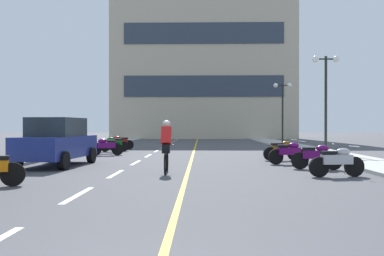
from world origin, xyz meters
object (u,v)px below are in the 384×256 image
(motorcycle_5, at_px, (317,156))
(motorcycle_9, at_px, (106,145))
(street_lamp_far, at_px, (283,99))
(motorcycle_7, at_px, (282,150))
(parked_car_near, at_px, (57,142))
(motorcycle_4, at_px, (337,161))
(motorcycle_8, at_px, (106,146))
(motorcycle_6, at_px, (289,152))
(street_lamp_mid, at_px, (326,82))
(cyclist_rider, at_px, (166,145))
(motorcycle_11, at_px, (120,142))
(motorcycle_10, at_px, (114,144))

(motorcycle_5, distance_m, motorcycle_9, 12.31)
(street_lamp_far, distance_m, motorcycle_7, 15.58)
(parked_car_near, distance_m, motorcycle_4, 10.01)
(motorcycle_7, relative_size, motorcycle_8, 1.01)
(motorcycle_4, bearing_deg, motorcycle_6, 97.79)
(motorcycle_6, bearing_deg, street_lamp_mid, 61.80)
(parked_car_near, height_order, motorcycle_8, parked_car_near)
(motorcycle_7, distance_m, cyclist_rider, 6.84)
(street_lamp_mid, relative_size, cyclist_rider, 2.91)
(parked_car_near, xyz_separation_m, cyclist_rider, (4.34, -2.37, -0.03))
(motorcycle_6, distance_m, cyclist_rider, 5.60)
(street_lamp_mid, bearing_deg, motorcycle_6, -118.20)
(street_lamp_mid, distance_m, motorcycle_5, 9.05)
(motorcycle_4, height_order, motorcycle_11, same)
(motorcycle_6, relative_size, motorcycle_10, 1.03)
(parked_car_near, relative_size, motorcycle_11, 2.62)
(street_lamp_mid, distance_m, motorcycle_8, 12.07)
(motorcycle_8, distance_m, motorcycle_11, 5.33)
(motorcycle_11, bearing_deg, street_lamp_far, 30.02)
(motorcycle_4, distance_m, motorcycle_7, 5.86)
(motorcycle_5, height_order, motorcycle_6, same)
(motorcycle_6, height_order, motorcycle_9, same)
(motorcycle_5, relative_size, motorcycle_6, 1.00)
(parked_car_near, distance_m, motorcycle_7, 9.38)
(motorcycle_7, relative_size, cyclist_rider, 0.95)
(motorcycle_8, bearing_deg, cyclist_rider, -64.67)
(motorcycle_4, distance_m, motorcycle_10, 15.01)
(parked_car_near, bearing_deg, motorcycle_8, 83.88)
(street_lamp_far, bearing_deg, motorcycle_4, -96.70)
(motorcycle_6, xyz_separation_m, motorcycle_10, (-8.58, 7.86, 0.00))
(street_lamp_mid, distance_m, parked_car_near, 14.20)
(motorcycle_6, relative_size, motorcycle_9, 1.02)
(motorcycle_10, xyz_separation_m, motorcycle_11, (-0.07, 2.18, 0.00))
(street_lamp_far, height_order, motorcycle_9, street_lamp_far)
(street_lamp_far, xyz_separation_m, motorcycle_6, (-3.00, -16.76, -3.19))
(street_lamp_far, distance_m, motorcycle_9, 16.07)
(street_lamp_mid, xyz_separation_m, motorcycle_4, (-2.64, -10.01, -3.41))
(motorcycle_7, height_order, motorcycle_11, same)
(motorcycle_6, xyz_separation_m, motorcycle_9, (-8.68, 6.19, 0.00))
(motorcycle_10, bearing_deg, cyclist_rider, -70.09)
(street_lamp_far, xyz_separation_m, motorcycle_11, (-11.64, -6.73, -3.19))
(motorcycle_10, relative_size, motorcycle_11, 1.00)
(street_lamp_far, height_order, cyclist_rider, street_lamp_far)
(motorcycle_5, distance_m, motorcycle_8, 11.09)
(street_lamp_mid, relative_size, motorcycle_4, 3.03)
(motorcycle_4, relative_size, motorcycle_6, 1.01)
(motorcycle_10, relative_size, cyclist_rider, 0.93)
(motorcycle_8, xyz_separation_m, cyclist_rider, (3.74, -7.90, 0.41))
(street_lamp_far, height_order, motorcycle_8, street_lamp_far)
(motorcycle_6, relative_size, cyclist_rider, 0.95)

